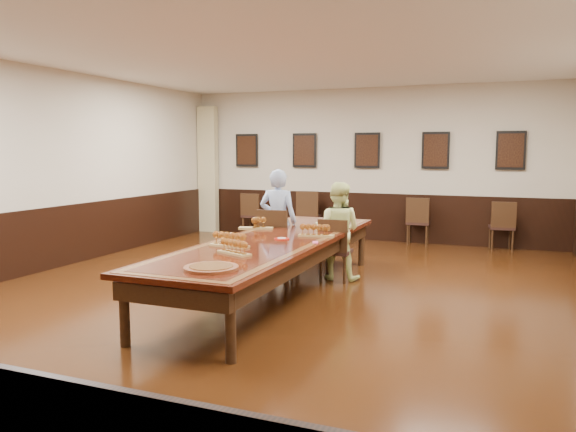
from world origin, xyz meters
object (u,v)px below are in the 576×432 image
at_px(person_woman, 337,231).
at_px(carved_platter, 211,268).
at_px(spare_chair_b, 309,214).
at_px(spare_chair_d, 502,226).
at_px(spare_chair_a, 254,214).
at_px(conference_table, 274,250).
at_px(spare_chair_c, 418,221).
at_px(chair_woman, 336,249).
at_px(person_man, 278,221).
at_px(chair_man, 276,241).

xyz_separation_m(person_woman, carved_platter, (-0.31, -3.19, 0.05)).
bearing_deg(spare_chair_b, spare_chair_d, 171.53).
xyz_separation_m(spare_chair_d, carved_platter, (-2.51, -6.67, 0.30)).
xyz_separation_m(spare_chair_a, conference_table, (2.50, -4.66, 0.14)).
bearing_deg(spare_chair_c, person_woman, 76.66).
distance_m(chair_woman, spare_chair_b, 4.06).
bearing_deg(spare_chair_d, spare_chair_a, -8.26).
distance_m(person_man, conference_table, 1.43).
relative_size(person_man, person_woman, 1.12).
distance_m(person_woman, conference_table, 1.33).
bearing_deg(spare_chair_d, chair_man, 38.79).
bearing_deg(carved_platter, spare_chair_d, 69.36).
bearing_deg(chair_man, person_woman, 173.84).
xyz_separation_m(conference_table, carved_platter, (0.19, -1.96, 0.16)).
distance_m(chair_man, spare_chair_b, 3.66).
bearing_deg(chair_woman, conference_table, 63.31).
relative_size(spare_chair_c, conference_table, 0.19).
distance_m(chair_woman, person_woman, 0.28).
height_order(person_man, conference_table, person_man).
xyz_separation_m(person_man, person_woman, (1.00, -0.10, -0.09)).
bearing_deg(chair_man, spare_chair_a, -66.06).
bearing_deg(person_woman, spare_chair_b, -67.01).
relative_size(spare_chair_a, conference_table, 0.19).
relative_size(spare_chair_d, conference_table, 0.19).
height_order(spare_chair_c, person_woman, person_woman).
height_order(chair_man, conference_table, chair_man).
distance_m(person_man, carved_platter, 3.36).
xyz_separation_m(spare_chair_b, person_man, (0.73, -3.48, 0.29)).
relative_size(spare_chair_c, carved_platter, 1.56).
bearing_deg(spare_chair_c, conference_table, 73.42).
bearing_deg(person_man, spare_chair_c, -121.53).
height_order(chair_man, spare_chair_b, spare_chair_b).
bearing_deg(spare_chair_a, conference_table, 117.74).
bearing_deg(spare_chair_c, spare_chair_a, -1.51).
bearing_deg(person_man, spare_chair_d, -139.83).
bearing_deg(person_woman, spare_chair_c, -102.69).
height_order(person_man, carved_platter, person_man).
bearing_deg(person_man, spare_chair_b, -84.55).
bearing_deg(spare_chair_b, chair_woman, 108.09).
distance_m(spare_chair_d, person_man, 4.67).
bearing_deg(conference_table, carved_platter, -84.54).
bearing_deg(spare_chair_c, person_man, 61.48).
bearing_deg(spare_chair_d, chair_woman, 49.65).
distance_m(chair_man, spare_chair_d, 4.73).
height_order(spare_chair_b, spare_chair_c, spare_chair_b).
xyz_separation_m(spare_chair_a, person_woman, (3.00, -3.44, 0.25)).
height_order(chair_woman, person_woman, person_woman).
relative_size(spare_chair_c, person_woman, 0.67).
relative_size(spare_chair_a, spare_chair_d, 1.01).
relative_size(spare_chair_d, carved_platter, 1.53).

